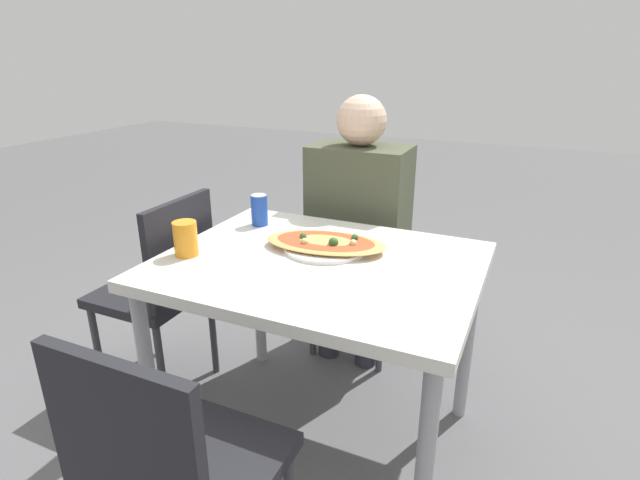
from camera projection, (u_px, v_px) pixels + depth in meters
The scene contains 9 objects.
ground_plane at pixel (319, 436), 1.94m from camera, with size 14.00×14.00×0.00m, color #59595B.
dining_table at pixel (319, 282), 1.70m from camera, with size 1.05×0.83×0.75m.
chair_far_seated at pixel (365, 248), 2.43m from camera, with size 0.40×0.40×0.88m.
chair_near_camera at pixel (173, 472), 1.14m from camera, with size 0.40×0.40×0.88m.
chair_side_left at pixel (162, 284), 2.05m from camera, with size 0.40×0.40×0.88m.
person_seated at pixel (358, 209), 2.25m from camera, with size 0.43×0.29×1.23m.
pizza_main at pixel (326, 244), 1.76m from camera, with size 0.46×0.30×0.06m.
soda_can at pixel (259, 210), 1.99m from camera, with size 0.07×0.07×0.12m.
drink_glass at pixel (186, 239), 1.70m from camera, with size 0.08×0.08×0.12m.
Camera 1 is at (0.64, -1.40, 1.41)m, focal length 28.00 mm.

